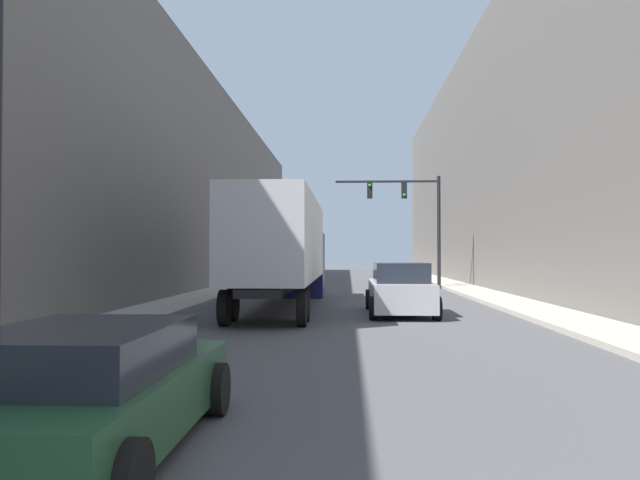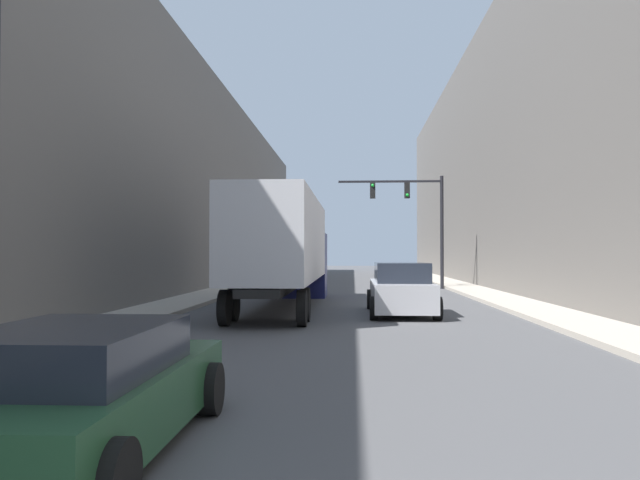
% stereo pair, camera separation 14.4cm
% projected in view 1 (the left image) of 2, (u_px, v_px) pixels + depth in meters
% --- Properties ---
extents(sidewalk_right, '(2.06, 80.00, 0.15)m').
position_uv_depth(sidewalk_right, '(477.00, 292.00, 30.49)').
color(sidewalk_right, '#B2A899').
rests_on(sidewalk_right, ground).
extents(sidewalk_left, '(2.06, 80.00, 0.15)m').
position_uv_depth(sidewalk_left, '(218.00, 292.00, 31.06)').
color(sidewalk_left, '#B2A899').
rests_on(sidewalk_left, ground).
extents(building_right, '(6.00, 80.00, 15.01)m').
position_uv_depth(building_right, '(559.00, 141.00, 30.47)').
color(building_right, '#66605B').
rests_on(building_right, ground).
extents(building_left, '(6.00, 80.00, 12.00)m').
position_uv_depth(building_left, '(139.00, 174.00, 31.36)').
color(building_left, '#66605B').
rests_on(building_left, ground).
extents(semi_truck, '(2.42, 14.06, 3.87)m').
position_uv_depth(semi_truck, '(285.00, 247.00, 22.76)').
color(semi_truck, silver).
rests_on(semi_truck, ground).
extents(sedan_car, '(2.12, 4.42, 1.28)m').
position_uv_depth(sedan_car, '(88.00, 392.00, 6.14)').
color(sedan_car, '#234C2D').
rests_on(sedan_car, ground).
extents(suv_car, '(2.13, 4.95, 1.69)m').
position_uv_depth(suv_car, '(400.00, 290.00, 20.36)').
color(suv_car, '#B7B7BC').
rests_on(suv_car, ground).
extents(traffic_signal_gantry, '(5.94, 0.35, 6.37)m').
position_uv_depth(traffic_signal_gantry, '(414.00, 211.00, 35.28)').
color(traffic_signal_gantry, black).
rests_on(traffic_signal_gantry, ground).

